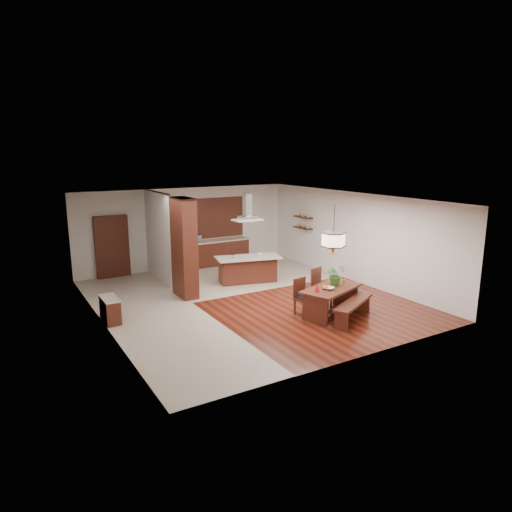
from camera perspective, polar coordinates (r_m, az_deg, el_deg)
room_shell at (r=12.71m, az=-1.17°, el=3.42°), size 9.00×9.04×2.92m
tile_hallway at (r=12.17m, az=-12.56°, el=-7.37°), size 2.50×9.00×0.01m
tile_kitchen at (r=15.88m, az=-1.65°, el=-2.26°), size 5.50×4.00×0.01m
soffit_band at (r=12.60m, az=-1.18°, el=7.11°), size 8.00×9.00×0.02m
partition_pier at (r=13.30m, az=-8.98°, el=1.00°), size 0.45×1.00×2.90m
partition_stub at (r=15.24m, az=-11.93°, el=2.38°), size 0.18×2.40×2.90m
hallway_console at (r=11.99m, az=-17.77°, el=-6.42°), size 0.37×0.88×0.63m
hallway_doorway at (r=16.01m, az=-17.55°, el=1.10°), size 1.10×0.20×2.10m
rear_counter at (r=17.13m, az=-5.16°, el=0.43°), size 2.60×0.62×0.95m
kitchen_window at (r=17.13m, az=-5.62°, el=4.76°), size 2.60×0.08×1.50m
shelf_lower at (r=17.06m, az=5.88°, el=3.53°), size 0.26×0.90×0.04m
shelf_upper at (r=17.00m, az=5.91°, el=4.86°), size 0.26×0.90×0.04m
dining_table at (r=12.01m, az=9.39°, el=-4.78°), size 1.97×1.44×0.74m
dining_bench at (r=11.82m, az=12.04°, el=-6.70°), size 1.75×1.14×0.50m
dining_chair_left at (r=11.94m, az=6.05°, el=-5.12°), size 0.48×0.48×0.95m
dining_chair_right at (r=12.64m, az=8.28°, el=-3.92°), size 0.59×0.59×1.06m
pendant_lantern at (r=11.61m, az=9.70°, el=3.25°), size 0.64×0.64×1.31m
foliage_plant at (r=12.14m, az=9.91°, el=-2.30°), size 0.53×0.47×0.55m
fruit_bowl at (r=11.75m, az=9.08°, el=-4.01°), size 0.32×0.32×0.06m
napkin_cone at (r=11.51m, az=7.65°, el=-3.93°), size 0.16×0.16×0.21m
gold_ornament at (r=12.36m, az=11.01°, el=-3.13°), size 0.07×0.07×0.11m
kitchen_island at (r=14.81m, az=-1.04°, el=-1.64°), size 2.23×1.37×0.86m
range_hood at (r=14.44m, az=-1.08°, el=6.17°), size 0.90×0.55×0.87m
island_cup at (r=14.82m, az=0.40°, el=0.22°), size 0.13×0.13×0.10m
microwave at (r=16.67m, az=-7.79°, el=2.15°), size 0.55×0.44×0.27m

